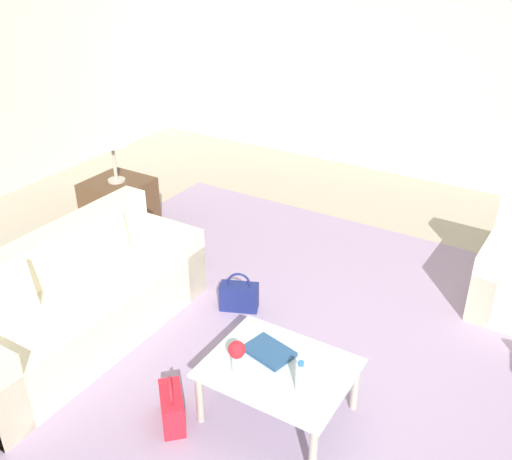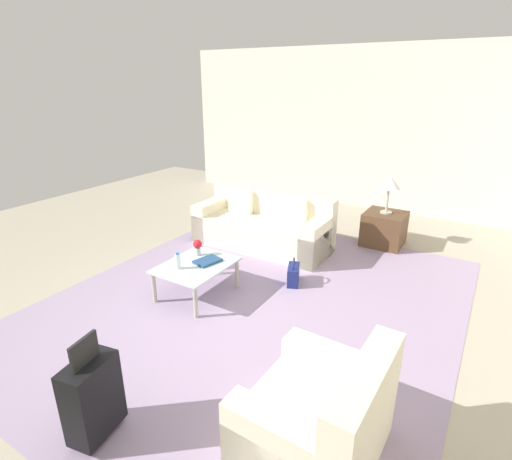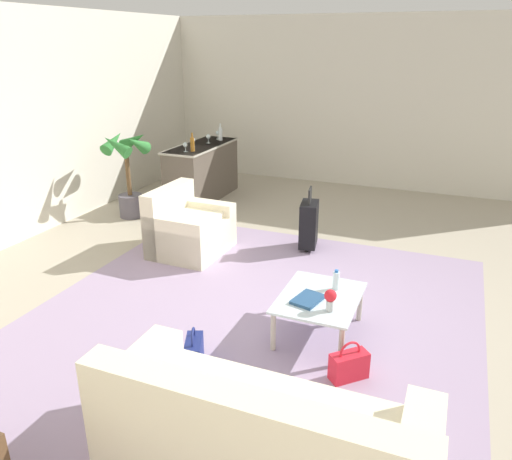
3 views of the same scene
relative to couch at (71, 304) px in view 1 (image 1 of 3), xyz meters
name	(u,v)px [view 1 (image 1 of 3)]	position (x,y,z in m)	size (l,w,h in m)	color
ground_plane	(363,391)	(2.19, 0.60, -0.30)	(12.00, 12.00, 0.00)	#A89E89
area_rug	(300,346)	(1.59, 0.80, -0.29)	(5.20, 4.40, 0.01)	#9984A3
couch	(71,304)	(0.00, 0.00, 0.00)	(0.85, 2.12, 0.84)	beige
coffee_table	(279,373)	(1.79, 0.10, 0.06)	(0.91, 0.72, 0.41)	silver
water_bottle	(300,376)	(1.99, 0.00, 0.20)	(0.06, 0.06, 0.20)	silver
coffee_table_book	(269,351)	(1.67, 0.18, 0.13)	(0.31, 0.22, 0.03)	navy
flower_vase	(237,353)	(1.57, -0.05, 0.23)	(0.11, 0.11, 0.21)	#B2B7BC
side_table	(119,204)	(-1.01, 1.60, -0.04)	(0.61, 0.61, 0.52)	#513823
table_lamp	(111,138)	(-1.01, 1.60, 0.70)	(0.33, 0.33, 0.60)	#ADA899
handbag_navy	(239,296)	(0.92, 0.97, -0.17)	(0.35, 0.25, 0.36)	navy
handbag_red	(172,407)	(1.23, -0.32, -0.17)	(0.32, 0.33, 0.36)	red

